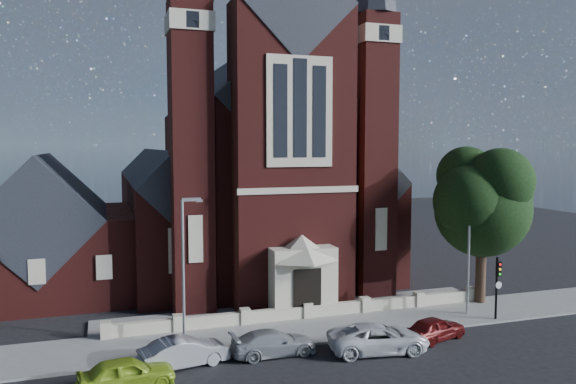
# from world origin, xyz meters

# --- Properties ---
(ground) EXTENTS (120.00, 120.00, 0.00)m
(ground) POSITION_xyz_m (0.00, 15.00, 0.00)
(ground) COLOR black
(ground) RESTS_ON ground
(pavement_strip) EXTENTS (60.00, 5.00, 0.12)m
(pavement_strip) POSITION_xyz_m (0.00, 4.50, 0.00)
(pavement_strip) COLOR slate
(pavement_strip) RESTS_ON ground
(forecourt_paving) EXTENTS (26.00, 3.00, 0.14)m
(forecourt_paving) POSITION_xyz_m (0.00, 8.50, 0.00)
(forecourt_paving) COLOR slate
(forecourt_paving) RESTS_ON ground
(forecourt_wall) EXTENTS (24.00, 0.40, 0.90)m
(forecourt_wall) POSITION_xyz_m (0.00, 6.50, 0.00)
(forecourt_wall) COLOR #B8AE92
(forecourt_wall) RESTS_ON ground
(church) EXTENTS (20.01, 34.90, 29.20)m
(church) POSITION_xyz_m (-0.00, 22.94, 8.19)
(church) COLOR #4D1714
(church) RESTS_ON ground
(parish_hall) EXTENTS (12.00, 12.20, 10.24)m
(parish_hall) POSITION_xyz_m (-16.00, 18.00, 4.01)
(parish_hall) COLOR #4D1714
(parish_hall) RESTS_ON ground
(street_tree) EXTENTS (6.40, 6.60, 10.70)m
(street_tree) POSITION_xyz_m (12.60, 5.71, 6.96)
(street_tree) COLOR black
(street_tree) RESTS_ON ground
(street_lamp_left) EXTENTS (1.16, 0.22, 8.09)m
(street_lamp_left) POSITION_xyz_m (-7.91, 4.00, 4.60)
(street_lamp_left) COLOR gray
(street_lamp_left) RESTS_ON ground
(street_lamp_right) EXTENTS (1.16, 0.22, 8.09)m
(street_lamp_right) POSITION_xyz_m (10.09, 4.00, 4.60)
(street_lamp_right) COLOR gray
(street_lamp_right) RESTS_ON ground
(traffic_signal) EXTENTS (0.28, 0.42, 4.00)m
(traffic_signal) POSITION_xyz_m (11.00, 2.43, 2.58)
(traffic_signal) COLOR black
(traffic_signal) RESTS_ON ground
(car_lime_van) EXTENTS (4.48, 2.38, 1.45)m
(car_lime_van) POSITION_xyz_m (-11.18, -0.47, 0.73)
(car_lime_van) COLOR #8AAE22
(car_lime_van) RESTS_ON ground
(car_silver_a) EXTENTS (4.60, 2.39, 1.44)m
(car_silver_a) POSITION_xyz_m (-8.38, 1.35, 0.72)
(car_silver_a) COLOR gray
(car_silver_a) RESTS_ON ground
(car_silver_b) EXTENTS (4.53, 1.89, 1.31)m
(car_silver_b) POSITION_xyz_m (-3.76, 1.39, 0.65)
(car_silver_b) COLOR #939699
(car_silver_b) RESTS_ON ground
(car_white_suv) EXTENTS (5.64, 3.24, 1.48)m
(car_white_suv) POSITION_xyz_m (1.64, 0.08, 0.74)
(car_white_suv) COLOR white
(car_white_suv) RESTS_ON ground
(car_dark_red) EXTENTS (4.16, 2.64, 1.32)m
(car_dark_red) POSITION_xyz_m (5.48, 0.71, 0.66)
(car_dark_red) COLOR #550E0E
(car_dark_red) RESTS_ON ground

